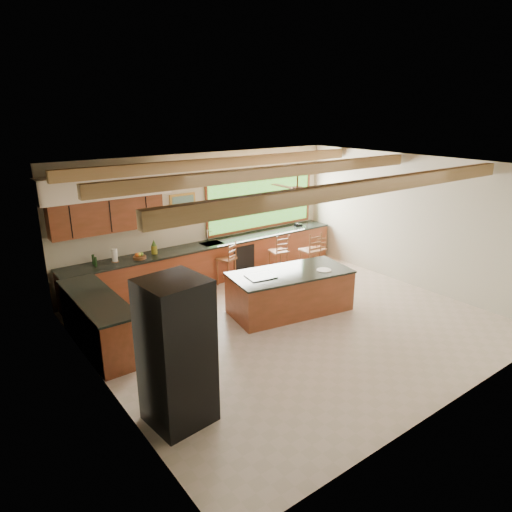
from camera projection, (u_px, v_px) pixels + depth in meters
ground at (291, 323)px, 8.85m from camera, size 7.20×7.20×0.00m
room_shell at (265, 206)px, 8.56m from camera, size 7.27×6.54×3.02m
counter_run at (190, 273)px, 10.16m from camera, size 7.12×3.10×1.24m
island at (290, 291)px, 9.25m from camera, size 2.60×1.55×0.87m
refrigerator at (176, 353)px, 5.82m from camera, size 0.85×0.83×2.00m
bar_stool_a at (228, 260)px, 10.54m from camera, size 0.50×0.50×1.05m
bar_stool_b at (312, 252)px, 10.91m from camera, size 0.45×0.45×1.18m
bar_stool_c at (280, 252)px, 11.02m from camera, size 0.45×0.45×1.09m
bar_stool_d at (319, 250)px, 11.51m from camera, size 0.40×0.40×0.95m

